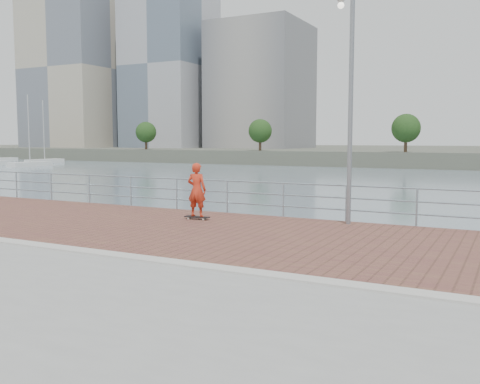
% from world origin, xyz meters
% --- Properties ---
extents(water, '(400.00, 400.00, 0.00)m').
position_xyz_m(water, '(0.00, 0.00, -2.00)').
color(water, slate).
rests_on(water, ground).
extents(brick_lane, '(40.00, 6.80, 0.02)m').
position_xyz_m(brick_lane, '(0.00, 3.60, 0.01)').
color(brick_lane, brown).
rests_on(brick_lane, seawall).
extents(curb, '(40.00, 0.40, 0.06)m').
position_xyz_m(curb, '(0.00, 0.00, 0.03)').
color(curb, '#B7B5AD').
rests_on(curb, seawall).
extents(guardrail, '(39.06, 0.06, 1.13)m').
position_xyz_m(guardrail, '(0.00, 7.00, 0.69)').
color(guardrail, '#8C9EA8').
rests_on(guardrail, brick_lane).
extents(street_lamp, '(0.49, 1.43, 6.72)m').
position_xyz_m(street_lamp, '(1.24, 6.01, 4.78)').
color(street_lamp, gray).
rests_on(street_lamp, brick_lane).
extents(skateboard, '(0.82, 0.28, 0.09)m').
position_xyz_m(skateboard, '(-3.18, 5.21, 0.09)').
color(skateboard, black).
rests_on(skateboard, brick_lane).
extents(skateboarder, '(0.64, 0.46, 1.67)m').
position_xyz_m(skateboarder, '(-3.18, 5.21, 0.94)').
color(skateboarder, red).
rests_on(skateboarder, skateboard).
extents(shoreline_trees, '(109.41, 4.77, 6.37)m').
position_xyz_m(shoreline_trees, '(-2.44, 77.00, 4.23)').
color(shoreline_trees, '#473323').
rests_on(shoreline_trees, far_shore).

